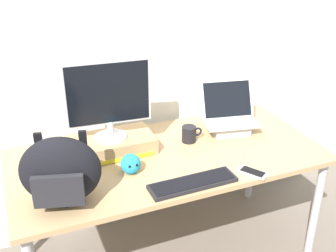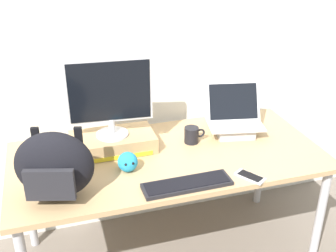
% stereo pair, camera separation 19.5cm
% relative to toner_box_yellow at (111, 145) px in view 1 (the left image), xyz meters
% --- Properties ---
extents(back_wall, '(7.00, 0.10, 2.60)m').
position_rel_toner_box_yellow_xyz_m(back_wall, '(0.29, 0.36, 0.51)').
color(back_wall, silver).
rests_on(back_wall, ground).
extents(desk, '(1.75, 0.82, 0.74)m').
position_rel_toner_box_yellow_xyz_m(desk, '(0.29, -0.15, -0.11)').
color(desk, tan).
rests_on(desk, ground).
extents(toner_box_yellow, '(0.47, 0.26, 0.09)m').
position_rel_toner_box_yellow_xyz_m(toner_box_yellow, '(0.00, 0.00, 0.00)').
color(toner_box_yellow, tan).
rests_on(toner_box_yellow, desk).
extents(desktop_monitor, '(0.47, 0.18, 0.45)m').
position_rel_toner_box_yellow_xyz_m(desktop_monitor, '(-0.00, -0.00, 0.28)').
color(desktop_monitor, silver).
rests_on(desktop_monitor, toner_box_yellow).
extents(open_laptop, '(0.37, 0.31, 0.30)m').
position_rel_toner_box_yellow_xyz_m(open_laptop, '(0.75, -0.01, 0.02)').
color(open_laptop, '#ADADB2').
rests_on(open_laptop, desk).
extents(external_keyboard, '(0.45, 0.14, 0.02)m').
position_rel_toner_box_yellow_xyz_m(external_keyboard, '(0.29, -0.48, -0.03)').
color(external_keyboard, black).
rests_on(external_keyboard, desk).
extents(messenger_backpack, '(0.41, 0.30, 0.34)m').
position_rel_toner_box_yellow_xyz_m(messenger_backpack, '(-0.33, -0.38, 0.12)').
color(messenger_backpack, black).
rests_on(messenger_backpack, desk).
extents(coffee_mug, '(0.13, 0.09, 0.10)m').
position_rel_toner_box_yellow_xyz_m(coffee_mug, '(0.46, -0.05, 0.00)').
color(coffee_mug, black).
rests_on(coffee_mug, desk).
extents(cell_phone, '(0.14, 0.17, 0.01)m').
position_rel_toner_box_yellow_xyz_m(cell_phone, '(0.62, -0.50, -0.04)').
color(cell_phone, silver).
rests_on(cell_phone, desk).
extents(plush_toy, '(0.11, 0.11, 0.11)m').
position_rel_toner_box_yellow_xyz_m(plush_toy, '(0.03, -0.25, 0.01)').
color(plush_toy, '#2393CC').
rests_on(plush_toy, desk).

